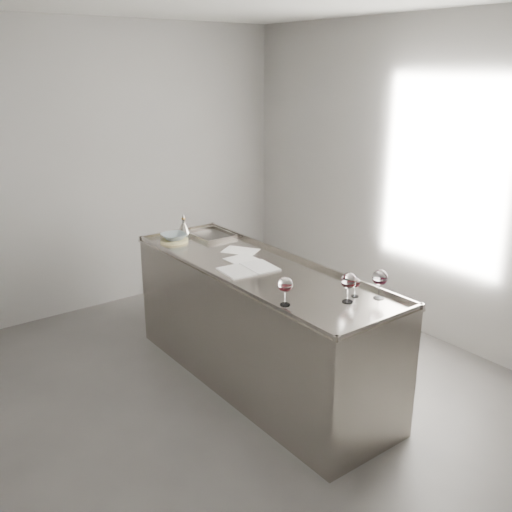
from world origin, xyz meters
TOP-DOWN VIEW (x-y plane):
  - room_shell at (0.00, 0.00)m, footprint 4.54×5.04m
  - counter at (0.50, 0.30)m, footprint 0.77×2.42m
  - wine_glass_left at (0.23, -0.34)m, footprint 0.09×0.09m
  - wine_glass_middle at (0.57, -0.54)m, footprint 0.10×0.10m
  - wine_glass_right at (0.78, -0.62)m, footprint 0.10×0.10m
  - wine_glass_small at (0.68, -0.51)m, footprint 0.06×0.06m
  - notebook at (0.42, 0.32)m, footprint 0.42×0.32m
  - loose_paper_top at (0.64, 0.72)m, footprint 0.31×0.34m
  - loose_paper_under at (0.52, 0.48)m, footprint 0.22×0.32m
  - trivet at (0.33, 1.27)m, footprint 0.30×0.30m
  - ceramic_bowl at (0.33, 1.27)m, footprint 0.22×0.22m
  - wine_funnel at (0.50, 1.38)m, footprint 0.14×0.14m

SIDE VIEW (x-z plane):
  - counter at x=0.50m, z-range -0.01..0.96m
  - loose_paper_top at x=0.64m, z-range 0.94..0.94m
  - loose_paper_under at x=0.52m, z-range 0.94..0.95m
  - notebook at x=0.42m, z-range 0.94..0.95m
  - trivet at x=0.33m, z-range 0.94..0.96m
  - ceramic_bowl at x=0.33m, z-range 0.96..1.01m
  - wine_funnel at x=0.50m, z-range 0.90..1.10m
  - wine_glass_small at x=0.68m, z-range 0.97..1.09m
  - wine_glass_left at x=0.23m, z-range 0.98..1.16m
  - wine_glass_right at x=0.78m, z-range 0.98..1.18m
  - wine_glass_middle at x=0.57m, z-range 0.98..1.18m
  - room_shell at x=0.00m, z-range -0.02..2.82m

